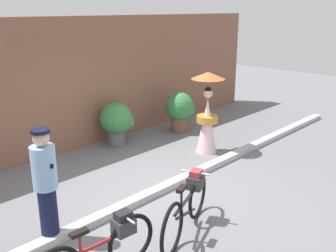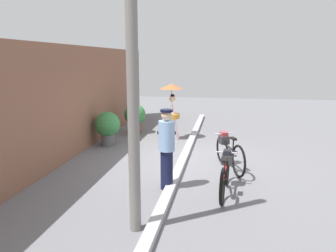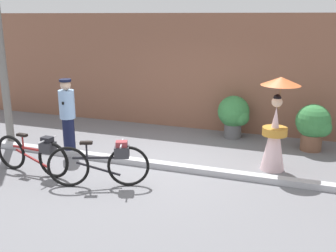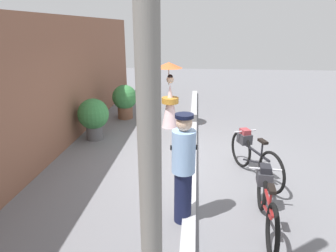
% 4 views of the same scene
% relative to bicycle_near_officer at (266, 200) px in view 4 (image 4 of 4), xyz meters
% --- Properties ---
extents(ground_plane, '(30.00, 30.00, 0.00)m').
position_rel_bicycle_near_officer_xyz_m(ground_plane, '(1.98, 1.11, -0.42)').
color(ground_plane, slate).
extents(building_wall, '(14.00, 0.40, 3.07)m').
position_rel_bicycle_near_officer_xyz_m(building_wall, '(1.98, 4.36, 1.12)').
color(building_wall, brown).
rests_on(building_wall, ground_plane).
extents(sidewalk_curb, '(14.00, 0.20, 0.12)m').
position_rel_bicycle_near_officer_xyz_m(sidewalk_curb, '(1.98, 1.11, -0.36)').
color(sidewalk_curb, '#B2B2B7').
rests_on(sidewalk_curb, ground_plane).
extents(bicycle_near_officer, '(1.78, 0.48, 0.80)m').
position_rel_bicycle_near_officer_xyz_m(bicycle_near_officer, '(0.00, 0.00, 0.00)').
color(bicycle_near_officer, black).
rests_on(bicycle_near_officer, ground_plane).
extents(bicycle_far_side, '(1.74, 0.74, 0.86)m').
position_rel_bicycle_near_officer_xyz_m(bicycle_far_side, '(1.54, -0.07, 0.03)').
color(bicycle_far_side, black).
rests_on(bicycle_far_side, ground_plane).
extents(person_officer, '(0.34, 0.38, 1.70)m').
position_rel_bicycle_near_officer_xyz_m(person_officer, '(-0.01, 1.22, 0.49)').
color(person_officer, '#141938').
rests_on(person_officer, ground_plane).
extents(person_with_parasol, '(0.76, 0.76, 1.88)m').
position_rel_bicycle_near_officer_xyz_m(person_with_parasol, '(4.37, 1.81, 0.51)').
color(person_with_parasol, silver).
rests_on(person_with_parasol, ground_plane).
extents(potted_plant_by_door, '(0.80, 0.78, 1.08)m').
position_rel_bicycle_near_officer_xyz_m(potted_plant_by_door, '(5.11, 3.30, 0.19)').
color(potted_plant_by_door, brown).
rests_on(potted_plant_by_door, ground_plane).
extents(potted_plant_small, '(0.82, 0.80, 1.08)m').
position_rel_bicycle_near_officer_xyz_m(potted_plant_small, '(3.23, 3.67, 0.20)').
color(potted_plant_small, '#59595B').
rests_on(potted_plant_small, ground_plane).
extents(utility_pole, '(0.18, 0.18, 4.80)m').
position_rel_bicycle_near_officer_xyz_m(utility_pole, '(-1.81, 1.40, 1.98)').
color(utility_pole, slate).
rests_on(utility_pole, ground_plane).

